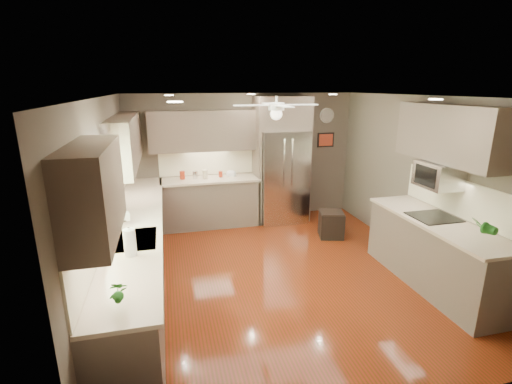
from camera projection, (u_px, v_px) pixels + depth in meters
name	position (u px, v px, depth m)	size (l,w,h in m)	color
floor	(280.00, 273.00, 5.42)	(5.00, 5.00, 0.00)	#452009
ceiling	(283.00, 97.00, 4.73)	(5.00, 5.00, 0.00)	white
wall_back	(243.00, 158.00, 7.40)	(4.50, 4.50, 0.00)	brown
wall_front	(384.00, 280.00, 2.74)	(4.50, 4.50, 0.00)	brown
wall_left	(107.00, 203.00, 4.55)	(5.00, 5.00, 0.00)	brown
wall_right	(424.00, 181.00, 5.59)	(5.00, 5.00, 0.00)	brown
canister_a	(182.00, 175.00, 6.95)	(0.10, 0.10, 0.15)	maroon
canister_b	(195.00, 175.00, 7.00)	(0.10, 0.10, 0.15)	silver
canister_c	(205.00, 174.00, 6.98)	(0.10, 0.10, 0.16)	#B9AB8B
canister_d	(221.00, 174.00, 7.12)	(0.07, 0.07, 0.11)	maroon
soap_bottle	(126.00, 216.00, 4.72)	(0.09, 0.09, 0.20)	white
potted_plant_left	(117.00, 292.00, 2.91)	(0.14, 0.10, 0.27)	#1A5418
potted_plant_right	(483.00, 227.00, 4.19)	(0.17, 0.14, 0.31)	#1A5418
bowl	(231.00, 175.00, 7.17)	(0.19, 0.19, 0.05)	#B9AB8B
left_run	(138.00, 252.00, 4.97)	(0.65, 4.70, 1.45)	#4F4139
back_run	(210.00, 201.00, 7.17)	(1.85, 0.65, 1.45)	#4F4139
uppers	(219.00, 140.00, 5.39)	(4.50, 4.70, 0.95)	#4F4139
window	(101.00, 190.00, 4.01)	(0.05, 1.12, 0.92)	#BFF2B2
sink	(134.00, 242.00, 4.25)	(0.50, 0.70, 0.32)	silver
refrigerator	(282.00, 162.00, 7.26)	(1.06, 0.75, 2.45)	silver
right_run	(435.00, 252.00, 4.98)	(0.70, 2.20, 1.45)	#4F4139
microwave	(438.00, 175.00, 4.96)	(0.43, 0.55, 0.34)	silver
ceiling_fan	(276.00, 109.00, 5.05)	(1.18, 1.18, 0.32)	white
recessed_lights	(272.00, 96.00, 5.09)	(2.84, 3.14, 0.01)	white
wall_clock	(327.00, 115.00, 7.57)	(0.30, 0.03, 0.30)	white
framed_print	(326.00, 140.00, 7.71)	(0.36, 0.03, 0.30)	black
stool	(331.00, 224.00, 6.67)	(0.51, 0.51, 0.48)	black
paper_towel	(130.00, 243.00, 3.81)	(0.12, 0.12, 0.31)	white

